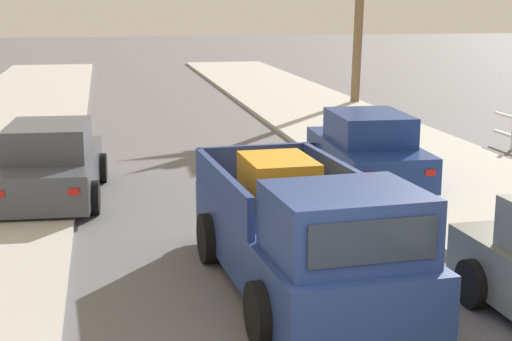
% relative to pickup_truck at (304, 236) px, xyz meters
% --- Properties ---
extents(sidewalk_right, '(4.62, 60.00, 0.12)m').
position_rel_pickup_truck_xyz_m(sidewalk_right, '(4.87, 8.06, -0.75)').
color(sidewalk_right, beige).
rests_on(sidewalk_right, ground).
extents(curb_left, '(0.16, 60.00, 0.10)m').
position_rel_pickup_truck_xyz_m(curb_left, '(-4.57, 8.06, -0.76)').
color(curb_left, silver).
rests_on(curb_left, ground).
extents(curb_right, '(0.16, 60.00, 0.10)m').
position_rel_pickup_truck_xyz_m(curb_right, '(3.95, 8.06, -0.76)').
color(curb_right, silver).
rests_on(curb_right, ground).
extents(pickup_truck, '(2.47, 5.33, 1.80)m').
position_rel_pickup_truck_xyz_m(pickup_truck, '(0.00, 0.00, 0.00)').
color(pickup_truck, navy).
rests_on(pickup_truck, ground).
extents(car_left_near, '(2.17, 4.32, 1.54)m').
position_rel_pickup_truck_xyz_m(car_left_near, '(3.03, 6.04, -0.10)').
color(car_left_near, navy).
rests_on(car_left_near, ground).
extents(car_left_mid, '(2.21, 4.34, 1.54)m').
position_rel_pickup_truck_xyz_m(car_left_mid, '(-3.66, 5.87, -0.10)').
color(car_left_mid, '#474C56').
rests_on(car_left_mid, ground).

